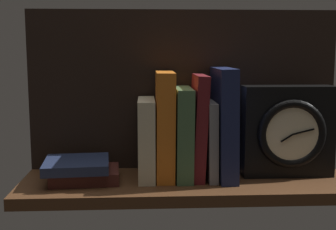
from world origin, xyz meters
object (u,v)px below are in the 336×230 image
book_maroon_dawkins (198,127)px  book_gray_chess (209,139)px  book_cream_twain (147,139)px  framed_clock (288,131)px  book_orange_pandolfini (165,125)px  book_navy_bierce (224,123)px  book_green_romantic (183,133)px  book_stack_side (81,170)px

book_maroon_dawkins → book_gray_chess: book_maroon_dawkins is taller
book_cream_twain → framed_clock: (32.00, -0.12, 1.39)cm
book_orange_pandolfini → book_gray_chess: 10.56cm
book_cream_twain → book_orange_pandolfini: size_ratio=0.75×
book_cream_twain → book_gray_chess: (14.16, 0.00, -0.24)cm
book_gray_chess → book_navy_bierce: size_ratio=0.70×
book_green_romantic → book_gray_chess: 6.15cm
book_green_romantic → book_stack_side: (-22.53, -1.95, -7.66)cm
book_cream_twain → framed_clock: framed_clock is taller
book_orange_pandolfini → framed_clock: (27.89, -0.12, -1.61)cm
book_gray_chess → framed_clock: (17.84, -0.12, 1.63)cm
book_cream_twain → book_navy_bierce: bearing=0.0°
book_maroon_dawkins → book_navy_bierce: (5.75, 0.00, 0.75)cm
book_green_romantic → book_navy_bierce: bearing=0.0°
book_maroon_dawkins → book_navy_bierce: book_navy_bierce is taller
book_orange_pandolfini → book_maroon_dawkins: 7.49cm
book_green_romantic → book_gray_chess: book_green_romantic is taller
book_cream_twain → book_stack_side: bearing=-172.3°
book_maroon_dawkins → book_gray_chess: bearing=0.0°
book_cream_twain → book_gray_chess: book_cream_twain is taller
book_orange_pandolfini → book_navy_bierce: bearing=0.0°
book_gray_chess → book_navy_bierce: bearing=0.0°
book_cream_twain → book_maroon_dawkins: size_ratio=0.77×
book_orange_pandolfini → book_gray_chess: (10.05, 0.00, -3.24)cm
book_navy_bierce → framed_clock: size_ratio=1.20×
book_navy_bierce → framed_clock: book_navy_bierce is taller
book_maroon_dawkins → framed_clock: 20.45cm
framed_clock → book_maroon_dawkins: bearing=179.7°
book_navy_bierce → book_stack_side: (-31.67, -1.95, -9.83)cm
framed_clock → book_green_romantic: bearing=179.7°
book_orange_pandolfini → book_stack_side: (-18.45, -1.95, -9.42)cm
book_orange_pandolfini → book_green_romantic: book_orange_pandolfini is taller
book_orange_pandolfini → book_green_romantic: bearing=0.0°
book_gray_chess → book_stack_side: size_ratio=1.02×
book_orange_pandolfini → book_stack_side: book_orange_pandolfini is taller
book_cream_twain → book_gray_chess: bearing=0.0°
book_maroon_dawkins → book_stack_side: size_ratio=1.36×
book_gray_chess → book_orange_pandolfini: bearing=180.0°
book_orange_pandolfini → book_green_romantic: size_ratio=1.17×
book_green_romantic → book_maroon_dawkins: bearing=0.0°
book_maroon_dawkins → framed_clock: bearing=-0.3°
book_navy_bierce → book_green_romantic: bearing=180.0°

